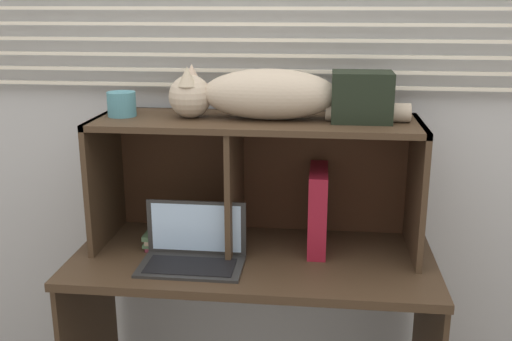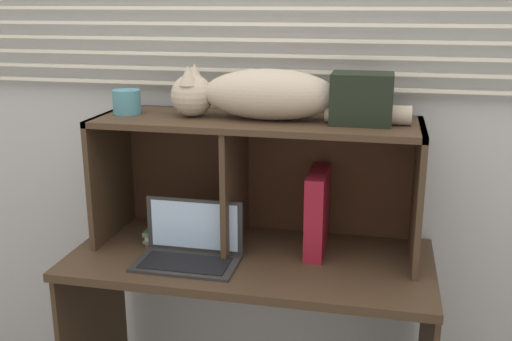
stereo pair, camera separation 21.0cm
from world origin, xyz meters
The scene contains 9 objects.
back_panel_with_blinds centered at (0.00, 0.55, 1.26)m, with size 4.40×0.08×2.50m.
desk centered at (0.00, 0.22, 0.61)m, with size 1.28×0.59×0.78m.
hutch_shelf_unit centered at (-0.01, 0.35, 1.10)m, with size 1.15×0.37×0.47m.
cat centered at (0.01, 0.32, 1.34)m, with size 0.83×0.19×0.18m.
laptop centered at (-0.20, 0.13, 0.82)m, with size 0.35×0.20×0.21m.
binder_upright centered at (0.22, 0.32, 0.93)m, with size 0.06×0.25×0.30m, color maroon.
book_stack centered at (-0.32, 0.32, 0.80)m, with size 0.16×0.23×0.06m.
small_basket centered at (-0.48, 0.32, 1.29)m, with size 0.10×0.10×0.09m, color teal.
storage_box centered at (0.36, 0.32, 1.34)m, with size 0.20×0.15×0.17m, color black.
Camera 1 is at (0.23, -1.73, 1.65)m, focal length 41.95 mm.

